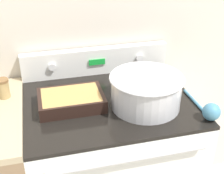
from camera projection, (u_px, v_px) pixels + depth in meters
The scene contains 7 objects.
kitchen_wall at pixel (93, 18), 1.69m from camera, with size 8.00×0.05×2.50m.
stove_range at pixel (109, 172), 1.75m from camera, with size 0.82×0.69×0.95m.
control_panel at pixel (96, 61), 1.75m from camera, with size 0.82×0.07×0.15m.
mixing_bowl at pixel (146, 90), 1.44m from camera, with size 0.34×0.34×0.15m.
casserole_dish at pixel (71, 100), 1.46m from camera, with size 0.30×0.21×0.06m.
ladle at pixel (210, 111), 1.37m from camera, with size 0.08×0.30×0.08m.
spice_jar_brown_cap at pixel (3, 88), 1.50m from camera, with size 0.06×0.06×0.10m.
Camera 1 is at (-0.31, -0.93, 1.74)m, focal length 50.00 mm.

